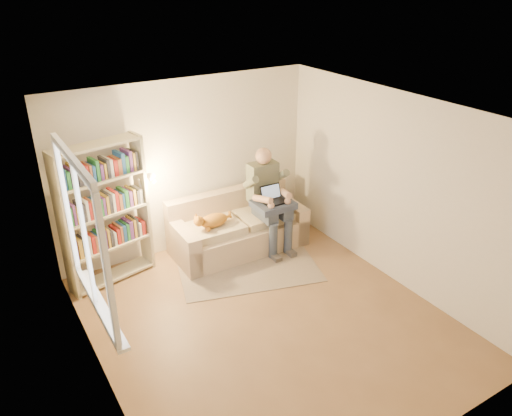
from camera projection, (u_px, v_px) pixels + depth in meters
floor at (268, 319)px, 6.23m from camera, size 4.50×4.50×0.00m
ceiling at (270, 115)px, 5.10m from camera, size 4.00×4.50×0.02m
wall_left at (91, 279)px, 4.72m from camera, size 0.02×4.50×2.60m
wall_right at (395, 190)px, 6.60m from camera, size 0.02×4.50×2.60m
wall_back at (186, 167)px, 7.39m from camera, size 4.00×0.02×2.60m
wall_front at (423, 341)px, 3.94m from camera, size 4.00×0.02×2.60m
window at (90, 261)px, 4.87m from camera, size 0.12×1.52×1.69m
sofa at (237, 229)px, 7.69m from camera, size 2.05×0.95×0.86m
person at (268, 194)px, 7.54m from camera, size 0.46×0.73×1.56m
cat at (211, 221)px, 7.22m from camera, size 0.67×0.24×0.24m
blanket at (276, 204)px, 7.48m from camera, size 0.59×0.48×0.10m
laptop at (276, 197)px, 7.44m from camera, size 0.34×0.30×0.29m
bookshelf at (104, 208)px, 6.57m from camera, size 1.37×0.54×2.00m
rug at (249, 269)px, 7.25m from camera, size 2.23×1.68×0.01m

